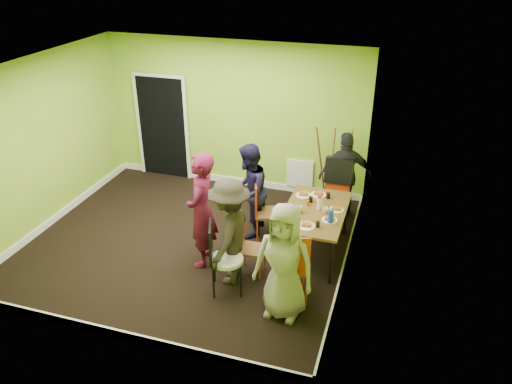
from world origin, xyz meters
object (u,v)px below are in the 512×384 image
chair_left_near (247,244)px  chair_back_end (338,178)px  person_left_near (230,232)px  easel (332,170)px  person_front_end (284,262)px  chair_left_far (263,208)px  orange_bottle (308,203)px  chair_bentwood (221,255)px  person_standing (202,210)px  person_back_end (345,175)px  blue_bottle (331,216)px  person_left_far (249,191)px  chair_front_end (292,264)px  dining_table (315,213)px  thermos (319,203)px

chair_left_near → chair_back_end: size_ratio=0.77×
person_left_near → chair_left_near: bearing=143.8°
easel → person_front_end: size_ratio=1.00×
chair_left_far → orange_bottle: chair_left_far is taller
chair_left_near → chair_bentwood: (-0.21, -0.50, 0.09)m
person_standing → person_back_end: bearing=132.0°
blue_bottle → orange_bottle: size_ratio=2.44×
blue_bottle → person_left_far: size_ratio=0.13×
chair_left_far → chair_back_end: size_ratio=0.88×
person_left_far → person_back_end: 1.74m
chair_front_end → person_standing: bearing=142.6°
easel → person_back_end: easel is taller
chair_front_end → easel: size_ratio=0.68×
chair_back_end → person_standing: (-1.68, -1.85, 0.09)m
chair_front_end → chair_bentwood: chair_front_end is taller
chair_front_end → person_front_end: (-0.05, -0.24, 0.19)m
chair_bentwood → person_left_near: size_ratio=0.66×
dining_table → chair_left_near: size_ratio=1.73×
orange_bottle → person_front_end: person_front_end is taller
person_back_end → chair_front_end: bearing=63.5°
easel → person_left_far: 1.63m
easel → chair_bentwood: bearing=-111.0°
chair_left_near → orange_bottle: size_ratio=10.07×
chair_left_near → easel: size_ratio=0.54×
chair_left_far → chair_left_near: (0.06, -0.96, -0.07)m
chair_left_far → thermos: chair_left_far is taller
orange_bottle → person_left_near: bearing=-126.9°
thermos → person_back_end: (0.21, 1.26, -0.08)m
chair_back_end → easel: 0.32m
thermos → orange_bottle: bearing=160.5°
chair_back_end → person_left_near: bearing=63.5°
chair_front_end → person_back_end: bearing=65.1°
chair_back_end → orange_bottle: (-0.29, -1.01, 0.00)m
thermos → person_back_end: 1.28m
blue_bottle → easel: bearing=98.8°
thermos → blue_bottle: size_ratio=0.95×
thermos → chair_left_far: bearing=172.3°
thermos → person_left_far: 1.19m
chair_left_near → thermos: 1.25m
thermos → orange_bottle: size_ratio=2.32×
chair_bentwood → blue_bottle: (1.30, 0.98, 0.28)m
easel → person_left_near: bearing=-112.4°
orange_bottle → chair_left_far: bearing=175.4°
dining_table → chair_left_far: (-0.87, 0.18, -0.14)m
chair_left_near → person_standing: size_ratio=0.49×
easel → blue_bottle: bearing=-81.2°
chair_back_end → chair_front_end: 2.39m
thermos → blue_bottle: bearing=-56.5°
orange_bottle → person_back_end: size_ratio=0.06×
chair_back_end → chair_bentwood: size_ratio=1.07×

